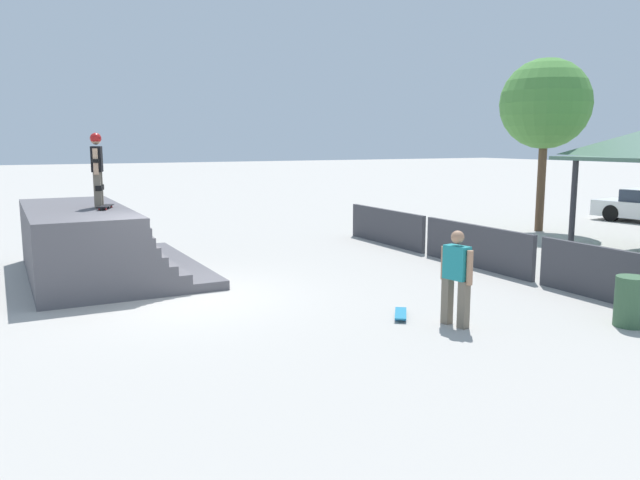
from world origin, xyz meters
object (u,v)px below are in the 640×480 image
(bystander_walking, at_px, (456,273))
(skateboard_on_ground, at_px, (401,314))
(skater_on_deck, at_px, (97,165))
(tree_beside_pavilion, at_px, (545,104))
(skateboard_on_deck, at_px, (105,206))
(trash_bin, at_px, (631,302))

(bystander_walking, distance_m, skateboard_on_ground, 1.30)
(skater_on_deck, height_order, skateboard_on_ground, skater_on_deck)
(skater_on_deck, xyz_separation_m, bystander_walking, (6.73, 4.68, -1.66))
(bystander_walking, bearing_deg, tree_beside_pavilion, -63.27)
(skateboard_on_deck, bearing_deg, bystander_walking, 58.32)
(skateboard_on_ground, xyz_separation_m, tree_beside_pavilion, (-6.73, 10.46, 4.25))
(skateboard_on_deck, bearing_deg, skateboard_on_ground, 58.97)
(skater_on_deck, relative_size, skateboard_on_deck, 2.00)
(skateboard_on_deck, height_order, trash_bin, skateboard_on_deck)
(bystander_walking, height_order, tree_beside_pavilion, tree_beside_pavilion)
(skateboard_on_ground, bearing_deg, skateboard_on_deck, -108.13)
(skater_on_deck, distance_m, bystander_walking, 8.36)
(trash_bin, bearing_deg, skateboard_on_deck, -136.89)
(bystander_walking, relative_size, skateboard_on_ground, 2.04)
(skateboard_on_deck, xyz_separation_m, skateboard_on_ground, (5.50, 4.10, -1.60))
(skater_on_deck, bearing_deg, bystander_walking, 48.75)
(skater_on_deck, xyz_separation_m, skateboard_on_deck, (0.39, 0.06, -0.90))
(skateboard_on_deck, distance_m, bystander_walking, 7.88)
(skater_on_deck, xyz_separation_m, tree_beside_pavilion, (-0.84, 14.62, 1.75))
(bystander_walking, bearing_deg, skateboard_on_ground, 20.96)
(skater_on_deck, bearing_deg, skateboard_on_ground, 49.20)
(skateboard_on_ground, bearing_deg, tree_beside_pavilion, 157.92)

